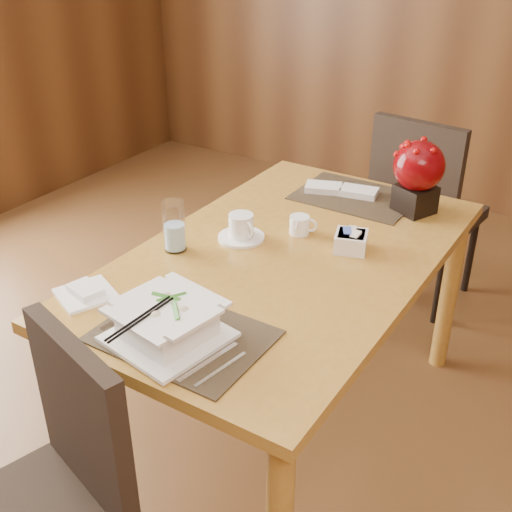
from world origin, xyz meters
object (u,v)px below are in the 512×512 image
Objects in this scene: coffee_cup at (241,228)px; creamer_jug at (299,225)px; sugar_caddy at (351,242)px; berry_decor at (418,173)px; near_chair at (50,489)px; dining_table at (285,279)px; bread_plate at (86,294)px; soup_setting at (167,323)px; far_chair at (421,203)px; water_glass at (174,226)px.

creamer_jug is (0.15, 0.14, -0.01)m from coffee_cup.
sugar_caddy is 0.43m from berry_decor.
near_chair reaches higher than creamer_jug.
dining_table is at bearing -114.04° from berry_decor.
bread_plate is 0.17× the size of near_chair.
near_chair is at bearing -96.03° from dining_table.
berry_decor is at bearing 36.35° from creamer_jug.
creamer_jug is 0.10× the size of near_chair.
coffee_cup is at bearing -128.73° from berry_decor.
far_chair is (0.12, 1.69, -0.27)m from soup_setting.
near_chair is (-0.10, -0.97, -0.15)m from dining_table.
sugar_caddy is 1.00m from far_chair.
far_chair is at bearing 100.54° from near_chair.
creamer_jug is at bearing -125.46° from berry_decor.
bread_plate is (-0.61, -1.08, -0.15)m from berry_decor.
dining_table is 0.41m from water_glass.
near_chair is (0.27, -0.43, -0.25)m from bread_plate.
berry_decor reaches higher than dining_table.
berry_decor is 1.25m from bread_plate.
bread_plate is (-0.34, -0.70, -0.03)m from creamer_jug.
near_chair is at bearing -74.31° from water_glass.
far_chair is (0.10, 1.10, -0.11)m from dining_table.
near_chair reaches higher than bread_plate.
far_chair is (0.47, 1.64, -0.22)m from bread_plate.
dining_table is at bearing 100.15° from near_chair.
creamer_jug is 0.09× the size of far_chair.
coffee_cup is at bearing -154.46° from creamer_jug.
sugar_caddy is at bearing -100.06° from berry_decor.
berry_decor is at bearing 93.34° from near_chair.
dining_table is at bearing 97.39° from soup_setting.
dining_table is 1.57× the size of far_chair.
sugar_caddy is 0.11× the size of far_chair.
creamer_jug reaches higher than bread_plate.
coffee_cup is (-0.16, 0.60, -0.02)m from soup_setting.
dining_table is 16.58× the size of creamer_jug.
berry_decor is (0.57, 0.72, 0.07)m from water_glass.
berry_decor is (0.24, 0.54, 0.25)m from dining_table.
soup_setting is 0.74m from creamer_jug.
water_glass is (-0.33, -0.17, 0.18)m from dining_table.
near_chair is at bearing -111.67° from creamer_jug.
berry_decor is (0.28, 0.39, 0.12)m from creamer_jug.
creamer_jug is at bearing 100.50° from soup_setting.
creamer_jug is 0.87× the size of sugar_caddy.
sugar_caddy is at bearing 92.35° from near_chair.
sugar_caddy is at bearing 39.24° from dining_table.
near_chair reaches higher than coffee_cup.
soup_setting is 3.05× the size of sugar_caddy.
berry_decor reaches higher than soup_setting.
far_chair reaches higher than near_chair.
coffee_cup reaches higher than bread_plate.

